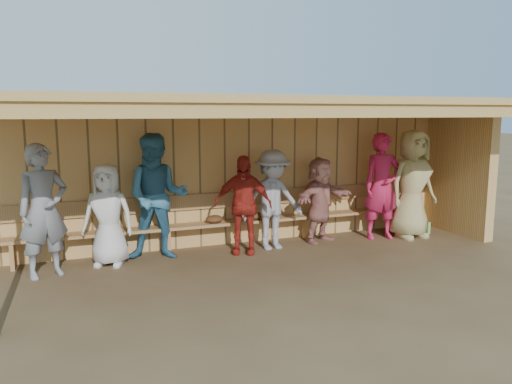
{
  "coord_description": "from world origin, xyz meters",
  "views": [
    {
      "loc": [
        -2.87,
        -6.91,
        2.29
      ],
      "look_at": [
        0.0,
        0.35,
        1.05
      ],
      "focal_mm": 35.0,
      "sensor_mm": 36.0,
      "label": 1
    }
  ],
  "objects_px": {
    "player_b": "(108,215)",
    "player_e": "(272,200)",
    "player_f": "(320,200)",
    "bench": "(240,215)",
    "player_g": "(382,186)",
    "player_h": "(412,184)",
    "player_d": "(243,205)",
    "player_a": "(43,211)",
    "player_c": "(157,197)"
  },
  "relations": [
    {
      "from": "player_e",
      "to": "player_c",
      "type": "bearing_deg",
      "value": 172.9
    },
    {
      "from": "player_a",
      "to": "player_f",
      "type": "height_order",
      "value": "player_a"
    },
    {
      "from": "player_h",
      "to": "player_e",
      "type": "bearing_deg",
      "value": 169.75
    },
    {
      "from": "bench",
      "to": "player_a",
      "type": "bearing_deg",
      "value": -168.98
    },
    {
      "from": "player_e",
      "to": "player_g",
      "type": "bearing_deg",
      "value": -4.69
    },
    {
      "from": "player_c",
      "to": "player_e",
      "type": "bearing_deg",
      "value": 10.85
    },
    {
      "from": "player_h",
      "to": "player_b",
      "type": "bearing_deg",
      "value": 171.43
    },
    {
      "from": "player_f",
      "to": "player_h",
      "type": "relative_size",
      "value": 0.76
    },
    {
      "from": "player_a",
      "to": "bench",
      "type": "bearing_deg",
      "value": -9.67
    },
    {
      "from": "player_b",
      "to": "player_c",
      "type": "relative_size",
      "value": 0.78
    },
    {
      "from": "player_d",
      "to": "bench",
      "type": "distance_m",
      "value": 0.59
    },
    {
      "from": "player_a",
      "to": "player_d",
      "type": "distance_m",
      "value": 3.0
    },
    {
      "from": "player_a",
      "to": "player_g",
      "type": "distance_m",
      "value": 5.69
    },
    {
      "from": "player_d",
      "to": "player_e",
      "type": "relative_size",
      "value": 0.96
    },
    {
      "from": "player_a",
      "to": "player_d",
      "type": "xyz_separation_m",
      "value": [
        2.99,
        0.1,
        -0.13
      ]
    },
    {
      "from": "bench",
      "to": "player_h",
      "type": "bearing_deg",
      "value": -12.11
    },
    {
      "from": "player_h",
      "to": "bench",
      "type": "height_order",
      "value": "player_h"
    },
    {
      "from": "player_f",
      "to": "bench",
      "type": "relative_size",
      "value": 0.2
    },
    {
      "from": "player_a",
      "to": "player_h",
      "type": "xyz_separation_m",
      "value": [
        6.24,
        -0.06,
        0.06
      ]
    },
    {
      "from": "player_b",
      "to": "player_g",
      "type": "distance_m",
      "value": 4.82
    },
    {
      "from": "player_d",
      "to": "bench",
      "type": "height_order",
      "value": "player_d"
    },
    {
      "from": "player_g",
      "to": "player_h",
      "type": "distance_m",
      "value": 0.57
    },
    {
      "from": "player_g",
      "to": "player_h",
      "type": "xyz_separation_m",
      "value": [
        0.55,
        -0.15,
        0.03
      ]
    },
    {
      "from": "player_f",
      "to": "player_g",
      "type": "distance_m",
      "value": 1.2
    },
    {
      "from": "player_g",
      "to": "player_h",
      "type": "bearing_deg",
      "value": -5.5
    },
    {
      "from": "player_a",
      "to": "player_c",
      "type": "height_order",
      "value": "player_c"
    },
    {
      "from": "player_d",
      "to": "player_c",
      "type": "bearing_deg",
      "value": -164.57
    },
    {
      "from": "player_a",
      "to": "player_d",
      "type": "height_order",
      "value": "player_a"
    },
    {
      "from": "player_c",
      "to": "player_h",
      "type": "bearing_deg",
      "value": 10.62
    },
    {
      "from": "player_b",
      "to": "player_g",
      "type": "bearing_deg",
      "value": 21.49
    },
    {
      "from": "player_a",
      "to": "player_e",
      "type": "height_order",
      "value": "player_a"
    },
    {
      "from": "player_e",
      "to": "bench",
      "type": "height_order",
      "value": "player_e"
    },
    {
      "from": "player_a",
      "to": "bench",
      "type": "height_order",
      "value": "player_a"
    },
    {
      "from": "player_c",
      "to": "player_h",
      "type": "relative_size",
      "value": 0.99
    },
    {
      "from": "player_f",
      "to": "player_h",
      "type": "bearing_deg",
      "value": -34.48
    },
    {
      "from": "player_e",
      "to": "bench",
      "type": "xyz_separation_m",
      "value": [
        -0.42,
        0.45,
        -0.32
      ]
    },
    {
      "from": "player_e",
      "to": "bench",
      "type": "distance_m",
      "value": 0.69
    },
    {
      "from": "player_f",
      "to": "bench",
      "type": "bearing_deg",
      "value": 144.02
    },
    {
      "from": "player_a",
      "to": "player_b",
      "type": "relative_size",
      "value": 1.22
    },
    {
      "from": "player_b",
      "to": "player_f",
      "type": "distance_m",
      "value": 3.65
    },
    {
      "from": "player_b",
      "to": "player_f",
      "type": "height_order",
      "value": "player_b"
    },
    {
      "from": "player_b",
      "to": "player_e",
      "type": "xyz_separation_m",
      "value": [
        2.67,
        -0.06,
        0.07
      ]
    },
    {
      "from": "player_h",
      "to": "player_a",
      "type": "bearing_deg",
      "value": 173.87
    },
    {
      "from": "player_b",
      "to": "player_d",
      "type": "relative_size",
      "value": 0.96
    },
    {
      "from": "player_g",
      "to": "player_c",
      "type": "bearing_deg",
      "value": -173.2
    },
    {
      "from": "player_g",
      "to": "player_h",
      "type": "relative_size",
      "value": 0.97
    },
    {
      "from": "player_b",
      "to": "bench",
      "type": "xyz_separation_m",
      "value": [
        2.24,
        0.39,
        -0.25
      ]
    },
    {
      "from": "player_g",
      "to": "bench",
      "type": "height_order",
      "value": "player_g"
    },
    {
      "from": "player_d",
      "to": "player_a",
      "type": "bearing_deg",
      "value": -154.2
    },
    {
      "from": "player_f",
      "to": "bench",
      "type": "xyz_separation_m",
      "value": [
        -1.4,
        0.32,
        -0.24
      ]
    }
  ]
}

